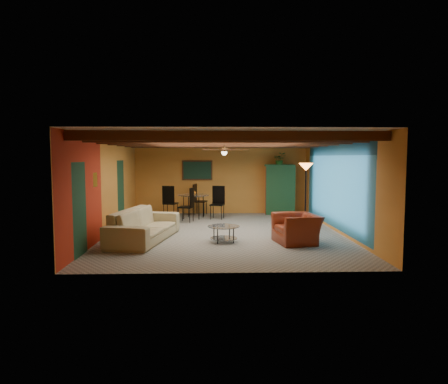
{
  "coord_description": "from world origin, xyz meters",
  "views": [
    {
      "loc": [
        -0.36,
        -11.37,
        2.16
      ],
      "look_at": [
        0.0,
        0.2,
        1.15
      ],
      "focal_mm": 32.39,
      "sensor_mm": 36.0,
      "label": 1
    }
  ],
  "objects_px": {
    "sofa": "(144,225)",
    "coffee_table": "(224,234)",
    "dining_table": "(194,202)",
    "armchair": "(297,229)",
    "floor_lamp": "(305,198)",
    "vase": "(193,183)",
    "armoire": "(279,190)",
    "potted_plant": "(280,159)"
  },
  "relations": [
    {
      "from": "sofa",
      "to": "coffee_table",
      "type": "distance_m",
      "value": 2.06
    },
    {
      "from": "sofa",
      "to": "coffee_table",
      "type": "bearing_deg",
      "value": -85.35
    },
    {
      "from": "floor_lamp",
      "to": "potted_plant",
      "type": "distance_m",
      "value": 3.89
    },
    {
      "from": "coffee_table",
      "to": "armoire",
      "type": "relative_size",
      "value": 0.45
    },
    {
      "from": "dining_table",
      "to": "floor_lamp",
      "type": "relative_size",
      "value": 1.12
    },
    {
      "from": "armchair",
      "to": "armoire",
      "type": "height_order",
      "value": "armoire"
    },
    {
      "from": "armoire",
      "to": "vase",
      "type": "relative_size",
      "value": 9.47
    },
    {
      "from": "sofa",
      "to": "dining_table",
      "type": "bearing_deg",
      "value": -5.06
    },
    {
      "from": "dining_table",
      "to": "armoire",
      "type": "bearing_deg",
      "value": 16.39
    },
    {
      "from": "coffee_table",
      "to": "potted_plant",
      "type": "bearing_deg",
      "value": 65.45
    },
    {
      "from": "armchair",
      "to": "sofa",
      "type": "bearing_deg",
      "value": -107.2
    },
    {
      "from": "dining_table",
      "to": "armoire",
      "type": "relative_size",
      "value": 1.23
    },
    {
      "from": "coffee_table",
      "to": "dining_table",
      "type": "distance_m",
      "value": 4.12
    },
    {
      "from": "coffee_table",
      "to": "floor_lamp",
      "type": "xyz_separation_m",
      "value": [
        2.36,
        1.19,
        0.79
      ]
    },
    {
      "from": "armoire",
      "to": "potted_plant",
      "type": "bearing_deg",
      "value": 0.0
    },
    {
      "from": "sofa",
      "to": "potted_plant",
      "type": "bearing_deg",
      "value": -31.15
    },
    {
      "from": "coffee_table",
      "to": "armoire",
      "type": "xyz_separation_m",
      "value": [
        2.25,
        4.94,
        0.7
      ]
    },
    {
      "from": "floor_lamp",
      "to": "potted_plant",
      "type": "relative_size",
      "value": 3.99
    },
    {
      "from": "sofa",
      "to": "vase",
      "type": "xyz_separation_m",
      "value": [
        1.1,
        3.76,
        0.85
      ]
    },
    {
      "from": "armoire",
      "to": "armchair",
      "type": "bearing_deg",
      "value": -84.98
    },
    {
      "from": "potted_plant",
      "to": "vase",
      "type": "relative_size",
      "value": 2.6
    },
    {
      "from": "coffee_table",
      "to": "vase",
      "type": "distance_m",
      "value": 4.24
    },
    {
      "from": "sofa",
      "to": "dining_table",
      "type": "distance_m",
      "value": 3.92
    },
    {
      "from": "armchair",
      "to": "armoire",
      "type": "relative_size",
      "value": 0.62
    },
    {
      "from": "armchair",
      "to": "floor_lamp",
      "type": "xyz_separation_m",
      "value": [
        0.53,
        1.39,
        0.63
      ]
    },
    {
      "from": "floor_lamp",
      "to": "vase",
      "type": "relative_size",
      "value": 10.4
    },
    {
      "from": "sofa",
      "to": "potted_plant",
      "type": "xyz_separation_m",
      "value": [
        4.3,
        4.7,
        1.66
      ]
    },
    {
      "from": "armchair",
      "to": "dining_table",
      "type": "xyz_separation_m",
      "value": [
        -2.77,
        4.19,
        0.21
      ]
    },
    {
      "from": "sofa",
      "to": "armoire",
      "type": "distance_m",
      "value": 6.39
    },
    {
      "from": "potted_plant",
      "to": "armchair",
      "type": "bearing_deg",
      "value": -94.74
    },
    {
      "from": "armoire",
      "to": "dining_table",
      "type": "bearing_deg",
      "value": -153.86
    },
    {
      "from": "armoire",
      "to": "potted_plant",
      "type": "xyz_separation_m",
      "value": [
        0.0,
        0.0,
        1.16
      ]
    },
    {
      "from": "armoire",
      "to": "coffee_table",
      "type": "bearing_deg",
      "value": -104.8
    },
    {
      "from": "sofa",
      "to": "dining_table",
      "type": "xyz_separation_m",
      "value": [
        1.1,
        3.76,
        0.17
      ]
    },
    {
      "from": "coffee_table",
      "to": "potted_plant",
      "type": "relative_size",
      "value": 1.64
    },
    {
      "from": "floor_lamp",
      "to": "vase",
      "type": "xyz_separation_m",
      "value": [
        -3.3,
        2.81,
        0.26
      ]
    },
    {
      "from": "sofa",
      "to": "floor_lamp",
      "type": "distance_m",
      "value": 4.55
    },
    {
      "from": "dining_table",
      "to": "armoire",
      "type": "height_order",
      "value": "armoire"
    },
    {
      "from": "armchair",
      "to": "vase",
      "type": "relative_size",
      "value": 5.86
    },
    {
      "from": "vase",
      "to": "armoire",
      "type": "bearing_deg",
      "value": 16.39
    },
    {
      "from": "armchair",
      "to": "dining_table",
      "type": "height_order",
      "value": "dining_table"
    },
    {
      "from": "sofa",
      "to": "coffee_table",
      "type": "height_order",
      "value": "sofa"
    }
  ]
}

